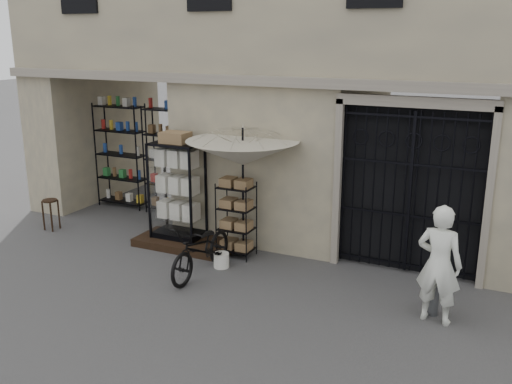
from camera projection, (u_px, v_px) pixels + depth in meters
The scene contains 14 objects.
ground at pixel (264, 302), 8.92m from camera, with size 80.00×80.00×0.00m, color black.
main_building at pixel (349, 11), 11.20m from camera, with size 14.00×4.00×9.00m, color tan.
shop_recess at pixel (134, 152), 12.80m from camera, with size 3.00×1.70×3.00m, color black.
shop_shelving at pixel (146, 158), 13.33m from camera, with size 2.70×0.50×2.50m, color black.
iron_gate at pixel (412, 188), 9.79m from camera, with size 2.50×0.21×3.00m.
step_platform at pixel (186, 243), 11.24m from camera, with size 2.00×0.90×0.15m, color black.
display_cabinet at pixel (177, 195), 11.16m from camera, with size 1.05×0.76×2.05m.
wire_rack at pixel (236, 221), 10.62m from camera, with size 0.71×0.57×1.43m.
market_umbrella at pixel (243, 146), 10.25m from camera, with size 2.29×2.31×2.93m.
white_bucket at pixel (221, 260), 10.24m from camera, with size 0.28×0.28×0.27m, color silver.
bicycle at pixel (203, 274), 9.97m from camera, with size 0.63×0.94×1.80m, color black.
wooden_stool at pixel (51, 214), 12.16m from camera, with size 0.35×0.35×0.66m.
steel_bollard at pixel (435, 289), 8.43m from camera, with size 0.15×0.15×0.84m, color slate.
shopkeeper at pixel (434, 320), 8.36m from camera, with size 0.65×1.77×0.42m, color silver.
Camera 1 is at (3.34, -7.42, 4.06)m, focal length 40.00 mm.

